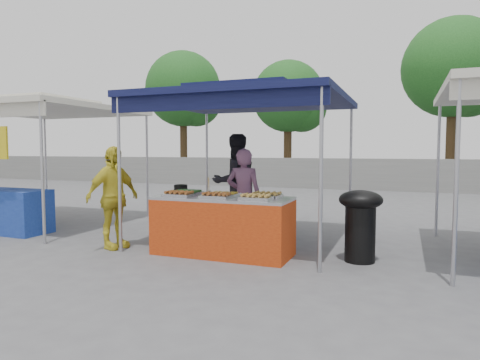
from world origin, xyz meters
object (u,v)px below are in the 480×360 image
(vendor_table, at_px, (223,226))
(helper_man, at_px, (235,183))
(wok_burner, at_px, (360,219))
(customer_person, at_px, (113,197))
(vendor_woman, at_px, (244,197))
(cooking_pot, at_px, (181,189))

(vendor_table, relative_size, helper_man, 1.09)
(wok_burner, xyz_separation_m, customer_person, (-3.66, -0.56, 0.21))
(vendor_table, bearing_deg, vendor_woman, 86.01)
(wok_burner, bearing_deg, customer_person, -151.36)
(vendor_table, distance_m, vendor_woman, 0.82)
(helper_man, bearing_deg, vendor_table, 62.36)
(cooking_pot, bearing_deg, wok_burner, -0.23)
(helper_man, distance_m, customer_person, 2.38)
(vendor_table, height_order, vendor_woman, vendor_woman)
(vendor_table, distance_m, helper_man, 1.93)
(vendor_woman, relative_size, helper_man, 0.85)
(cooking_pot, xyz_separation_m, wok_burner, (2.79, -0.01, -0.32))
(vendor_table, relative_size, cooking_pot, 9.34)
(cooking_pot, distance_m, helper_man, 1.50)
(cooking_pot, distance_m, customer_person, 1.05)
(cooking_pot, height_order, wok_burner, wok_burner)
(wok_burner, xyz_separation_m, vendor_woman, (-1.86, 0.42, 0.19))
(vendor_table, bearing_deg, wok_burner, 9.59)
(vendor_table, distance_m, cooking_pot, 1.06)
(vendor_woman, bearing_deg, cooking_pot, 17.39)
(helper_man, bearing_deg, wok_burner, 104.97)
(wok_burner, relative_size, helper_man, 0.54)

